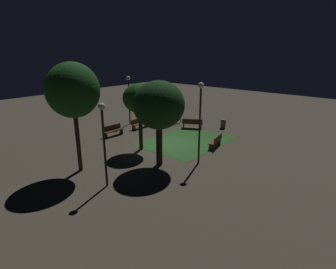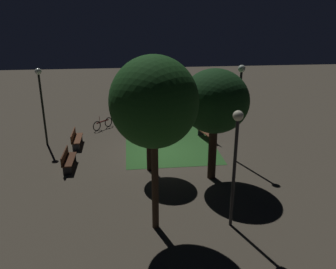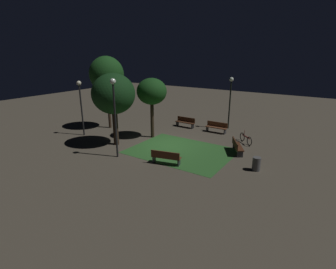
{
  "view_description": "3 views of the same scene",
  "coord_description": "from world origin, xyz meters",
  "px_view_note": "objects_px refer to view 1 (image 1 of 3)",
  "views": [
    {
      "loc": [
        15.01,
        12.73,
        6.84
      ],
      "look_at": [
        0.56,
        0.3,
        0.92
      ],
      "focal_mm": 29.52,
      "sensor_mm": 36.0,
      "label": 1
    },
    {
      "loc": [
        17.85,
        -1.7,
        7.51
      ],
      "look_at": [
        -0.61,
        0.44,
        0.8
      ],
      "focal_mm": 37.09,
      "sensor_mm": 36.0,
      "label": 2
    },
    {
      "loc": [
        -9.72,
        14.93,
        6.46
      ],
      "look_at": [
        0.05,
        0.2,
        0.86
      ],
      "focal_mm": 27.65,
      "sensor_mm": 36.0,
      "label": 3
    }
  ],
  "objects_px": {
    "lamp_post_plaza_east": "(103,131)",
    "bicycle": "(172,121)",
    "bench_front_right": "(140,123)",
    "tree_lawn_side": "(159,106)",
    "bench_corner": "(113,130)",
    "lamp_post_plaza_west": "(200,110)",
    "tree_near_wall": "(140,99)",
    "bench_lawn_edge": "(192,123)",
    "lamp_post_path_center": "(129,92)",
    "tree_back_right": "(73,91)",
    "trash_bin": "(223,124)",
    "bench_by_lamp": "(216,141)"
  },
  "relations": [
    {
      "from": "lamp_post_plaza_east",
      "to": "lamp_post_plaza_west",
      "type": "height_order",
      "value": "lamp_post_plaza_west"
    },
    {
      "from": "bench_front_right",
      "to": "bench_lawn_edge",
      "type": "distance_m",
      "value": 4.74
    },
    {
      "from": "lamp_post_plaza_east",
      "to": "bicycle",
      "type": "height_order",
      "value": "lamp_post_plaza_east"
    },
    {
      "from": "lamp_post_path_center",
      "to": "trash_bin",
      "type": "relative_size",
      "value": 5.59
    },
    {
      "from": "bench_lawn_edge",
      "to": "trash_bin",
      "type": "distance_m",
      "value": 2.79
    },
    {
      "from": "bench_front_right",
      "to": "tree_lawn_side",
      "type": "xyz_separation_m",
      "value": [
        4.92,
        6.9,
        3.22
      ]
    },
    {
      "from": "lamp_post_plaza_east",
      "to": "lamp_post_path_center",
      "type": "height_order",
      "value": "lamp_post_path_center"
    },
    {
      "from": "tree_lawn_side",
      "to": "bicycle",
      "type": "bearing_deg",
      "value": -144.82
    },
    {
      "from": "lamp_post_path_center",
      "to": "trash_bin",
      "type": "height_order",
      "value": "lamp_post_path_center"
    },
    {
      "from": "tree_back_right",
      "to": "bicycle",
      "type": "height_order",
      "value": "tree_back_right"
    },
    {
      "from": "tree_lawn_side",
      "to": "bicycle",
      "type": "distance_m",
      "value": 10.18
    },
    {
      "from": "tree_near_wall",
      "to": "bicycle",
      "type": "distance_m",
      "value": 7.9
    },
    {
      "from": "tree_back_right",
      "to": "bench_front_right",
      "type": "bearing_deg",
      "value": -155.23
    },
    {
      "from": "bench_lawn_edge",
      "to": "lamp_post_path_center",
      "type": "distance_m",
      "value": 6.52
    },
    {
      "from": "lamp_post_plaza_east",
      "to": "lamp_post_plaza_west",
      "type": "relative_size",
      "value": 0.88
    },
    {
      "from": "tree_near_wall",
      "to": "tree_lawn_side",
      "type": "bearing_deg",
      "value": 67.33
    },
    {
      "from": "bench_by_lamp",
      "to": "trash_bin",
      "type": "relative_size",
      "value": 2.32
    },
    {
      "from": "tree_near_wall",
      "to": "bicycle",
      "type": "height_order",
      "value": "tree_near_wall"
    },
    {
      "from": "lamp_post_plaza_east",
      "to": "bicycle",
      "type": "bearing_deg",
      "value": -155.41
    },
    {
      "from": "bench_front_right",
      "to": "lamp_post_plaza_east",
      "type": "bearing_deg",
      "value": 37.46
    },
    {
      "from": "lamp_post_plaza_east",
      "to": "bicycle",
      "type": "distance_m",
      "value": 13.14
    },
    {
      "from": "lamp_post_path_center",
      "to": "trash_bin",
      "type": "distance_m",
      "value": 9.1
    },
    {
      "from": "bench_front_right",
      "to": "tree_lawn_side",
      "type": "bearing_deg",
      "value": 54.51
    },
    {
      "from": "lamp_post_plaza_east",
      "to": "bench_front_right",
      "type": "bearing_deg",
      "value": -142.54
    },
    {
      "from": "lamp_post_plaza_east",
      "to": "bench_corner",
      "type": "bearing_deg",
      "value": -130.49
    },
    {
      "from": "lamp_post_plaza_west",
      "to": "trash_bin",
      "type": "xyz_separation_m",
      "value": [
        -8.08,
        -2.91,
        -2.96
      ]
    },
    {
      "from": "bench_front_right",
      "to": "bench_by_lamp",
      "type": "relative_size",
      "value": 0.97
    },
    {
      "from": "tree_lawn_side",
      "to": "trash_bin",
      "type": "relative_size",
      "value": 6.42
    },
    {
      "from": "bench_corner",
      "to": "bench_lawn_edge",
      "type": "relative_size",
      "value": 1.0
    },
    {
      "from": "bench_lawn_edge",
      "to": "bicycle",
      "type": "bearing_deg",
      "value": -87.38
    },
    {
      "from": "bench_front_right",
      "to": "bicycle",
      "type": "bearing_deg",
      "value": 155.2
    },
    {
      "from": "bench_front_right",
      "to": "tree_lawn_side",
      "type": "relative_size",
      "value": 0.35
    },
    {
      "from": "tree_back_right",
      "to": "tree_near_wall",
      "type": "height_order",
      "value": "tree_back_right"
    },
    {
      "from": "bench_by_lamp",
      "to": "lamp_post_plaza_east",
      "type": "xyz_separation_m",
      "value": [
        8.9,
        -1.14,
        2.52
      ]
    },
    {
      "from": "tree_lawn_side",
      "to": "lamp_post_plaza_west",
      "type": "xyz_separation_m",
      "value": [
        -1.76,
        1.7,
        -0.33
      ]
    },
    {
      "from": "bench_corner",
      "to": "bicycle",
      "type": "bearing_deg",
      "value": 167.18
    },
    {
      "from": "bench_corner",
      "to": "lamp_post_plaza_west",
      "type": "relative_size",
      "value": 0.36
    },
    {
      "from": "tree_lawn_side",
      "to": "trash_bin",
      "type": "xyz_separation_m",
      "value": [
        -9.83,
        -1.2,
        -3.3
      ]
    },
    {
      "from": "lamp_post_plaza_west",
      "to": "lamp_post_path_center",
      "type": "bearing_deg",
      "value": -108.9
    },
    {
      "from": "lamp_post_path_center",
      "to": "tree_back_right",
      "type": "bearing_deg",
      "value": 32.44
    },
    {
      "from": "bench_front_right",
      "to": "bench_lawn_edge",
      "type": "bearing_deg",
      "value": 129.94
    },
    {
      "from": "bench_corner",
      "to": "lamp_post_plaza_west",
      "type": "distance_m",
      "value": 9.07
    },
    {
      "from": "bench_front_right",
      "to": "tree_near_wall",
      "type": "distance_m",
      "value": 6.33
    },
    {
      "from": "bench_lawn_edge",
      "to": "tree_back_right",
      "type": "bearing_deg",
      "value": 1.58
    },
    {
      "from": "bench_lawn_edge",
      "to": "bench_by_lamp",
      "type": "distance_m",
      "value": 5.13
    },
    {
      "from": "bicycle",
      "to": "tree_near_wall",
      "type": "bearing_deg",
      "value": 21.98
    },
    {
      "from": "tree_back_right",
      "to": "bicycle",
      "type": "relative_size",
      "value": 4.84
    },
    {
      "from": "tree_near_wall",
      "to": "lamp_post_plaza_west",
      "type": "xyz_separation_m",
      "value": [
        -0.57,
        4.55,
        -0.25
      ]
    },
    {
      "from": "tree_lawn_side",
      "to": "lamp_post_plaza_west",
      "type": "height_order",
      "value": "tree_lawn_side"
    },
    {
      "from": "tree_back_right",
      "to": "tree_near_wall",
      "type": "relative_size",
      "value": 1.33
    }
  ]
}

